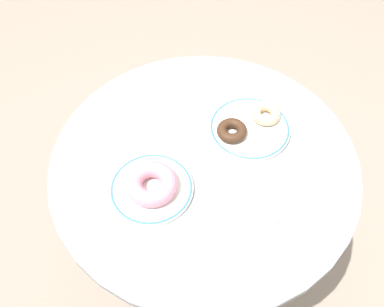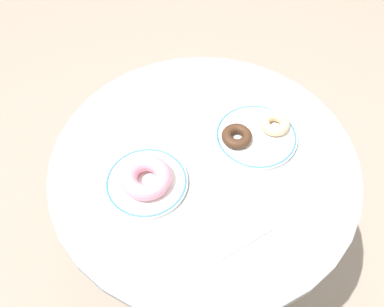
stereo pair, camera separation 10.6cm
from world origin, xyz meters
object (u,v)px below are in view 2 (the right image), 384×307
Objects in this scene: cafe_table at (203,202)px; plate_right at (256,136)px; plate_left at (147,182)px; donut_chocolate at (237,136)px; donut_pink_frosted at (146,177)px; paper_napkin at (232,224)px; donut_glazed at (275,124)px.

cafe_table is 0.27m from plate_right.
donut_chocolate reaches higher than plate_left.
donut_pink_frosted is at bearing -96.44° from plate_left.
paper_napkin is (-0.11, -0.21, -0.02)m from donut_chocolate.
paper_napkin is (-0.22, -0.21, -0.02)m from donut_glazed.
donut_glazed is 1.00× the size of donut_chocolate.
donut_glazed and donut_chocolate have the same top height.
donut_pink_frosted is 0.23m from paper_napkin.
donut_pink_frosted is (-0.16, -0.01, 0.24)m from cafe_table.
cafe_table is at bearing -173.44° from donut_glazed.
donut_chocolate is (0.10, 0.02, 0.23)m from cafe_table.
plate_right is 0.06m from donut_glazed.
plate_right is (0.31, 0.03, 0.00)m from plate_left.
donut_pink_frosted is (-0.31, -0.03, 0.03)m from plate_right.
paper_napkin is at bearing -93.32° from cafe_table.
donut_chocolate is (0.26, 0.03, 0.02)m from plate_left.
cafe_table is 0.27m from plate_left.
donut_chocolate is at bearing 173.50° from plate_right.
plate_right reaches higher than paper_napkin.
plate_right is 0.06m from donut_chocolate.
donut_glazed is at bearing 5.53° from donut_pink_frosted.
donut_pink_frosted reaches higher than donut_glazed.
donut_pink_frosted is at bearing -174.56° from plate_right.
donut_pink_frosted is at bearing -174.47° from donut_glazed.
plate_right is 0.27m from paper_napkin.
cafe_table is 9.98× the size of donut_glazed.
donut_pink_frosted reaches higher than paper_napkin.
paper_napkin is at bearing -117.79° from donut_chocolate.
donut_chocolate is at bearing 7.98° from donut_pink_frosted.
plate_left is (-0.16, -0.01, 0.21)m from cafe_table.
plate_left is 0.23m from paper_napkin.
donut_chocolate is at bearing 62.21° from paper_napkin.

